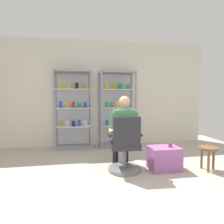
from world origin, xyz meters
name	(u,v)px	position (x,y,z in m)	size (l,w,h in m)	color
ground_plane	(118,203)	(0.00, 0.00, 0.00)	(7.20, 7.20, 0.00)	#B2A899
back_wall	(94,94)	(0.00, 3.00, 1.35)	(6.00, 0.10, 2.70)	silver
display_cabinet_left	(73,109)	(-0.55, 2.76, 0.96)	(0.90, 0.45, 1.90)	gray
display_cabinet_right	(117,109)	(0.55, 2.76, 0.97)	(0.90, 0.45, 1.90)	gray
office_chair	(125,149)	(0.32, 0.96, 0.39)	(0.58, 0.56, 0.96)	slate
seated_shopkeeper	(123,129)	(0.33, 1.12, 0.71)	(0.50, 0.58, 1.29)	black
storage_crate	(164,158)	(1.03, 0.95, 0.20)	(0.52, 0.39, 0.40)	#9E599E
tea_glass	(170,145)	(1.13, 0.93, 0.44)	(0.06, 0.06, 0.08)	brown
wooden_stool	(208,152)	(1.76, 0.78, 0.33)	(0.32, 0.32, 0.41)	brown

